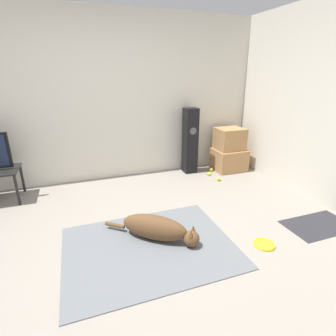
{
  "coord_description": "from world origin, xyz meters",
  "views": [
    {
      "loc": [
        -0.4,
        -2.11,
        1.67
      ],
      "look_at": [
        0.72,
        1.01,
        0.45
      ],
      "focal_mm": 28.0,
      "sensor_mm": 36.0,
      "label": 1
    }
  ],
  "objects": [
    {
      "name": "frisbee",
      "position": [
        1.28,
        -0.33,
        0.01
      ],
      "size": [
        0.22,
        0.22,
        0.03
      ],
      "color": "yellow",
      "rests_on": "ground_plane"
    },
    {
      "name": "tennis_ball_loose_on_carpet",
      "position": [
        1.8,
        1.75,
        0.03
      ],
      "size": [
        0.07,
        0.07,
        0.07
      ],
      "color": "#C6E033",
      "rests_on": "ground_plane"
    },
    {
      "name": "floor_speaker",
      "position": [
        1.43,
        1.87,
        0.56
      ],
      "size": [
        0.22,
        0.22,
        1.11
      ],
      "color": "black",
      "rests_on": "ground_plane"
    },
    {
      "name": "cardboard_box_lower",
      "position": [
        2.14,
        1.73,
        0.19
      ],
      "size": [
        0.54,
        0.47,
        0.38
      ],
      "color": "#A87A4C",
      "rests_on": "ground_plane"
    },
    {
      "name": "door_mat",
      "position": [
        2.12,
        -0.24,
        0.0
      ],
      "size": [
        0.78,
        0.46,
        0.01
      ],
      "color": "#28282D",
      "rests_on": "ground_plane"
    },
    {
      "name": "dog",
      "position": [
        0.29,
        0.13,
        0.14
      ],
      "size": [
        0.87,
        0.72,
        0.27
      ],
      "color": "brown",
      "rests_on": "area_rug"
    },
    {
      "name": "tennis_ball_near_speaker",
      "position": [
        1.67,
        1.57,
        0.03
      ],
      "size": [
        0.07,
        0.07,
        0.07
      ],
      "color": "#C6E033",
      "rests_on": "ground_plane"
    },
    {
      "name": "area_rug",
      "position": [
        0.17,
        0.03,
        0.01
      ],
      "size": [
        1.67,
        1.28,
        0.01
      ],
      "color": "slate",
      "rests_on": "ground_plane"
    },
    {
      "name": "cardboard_box_upper",
      "position": [
        2.13,
        1.75,
        0.57
      ],
      "size": [
        0.46,
        0.4,
        0.38
      ],
      "color": "#A87A4C",
      "rests_on": "cardboard_box_lower"
    },
    {
      "name": "ground_plane",
      "position": [
        0.0,
        0.0,
        0.0
      ],
      "size": [
        12.0,
        12.0,
        0.0
      ],
      "primitive_type": "plane",
      "color": "gray"
    },
    {
      "name": "wall_back",
      "position": [
        0.0,
        2.1,
        1.27
      ],
      "size": [
        8.0,
        0.06,
        2.55
      ],
      "color": "beige",
      "rests_on": "ground_plane"
    },
    {
      "name": "tennis_ball_by_boxes",
      "position": [
        1.71,
        1.32,
        0.03
      ],
      "size": [
        0.07,
        0.07,
        0.07
      ],
      "color": "#C6E033",
      "rests_on": "ground_plane"
    }
  ]
}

